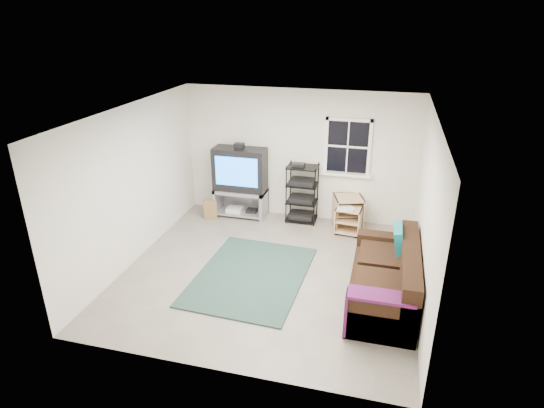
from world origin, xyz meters
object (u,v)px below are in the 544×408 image
(av_rack, at_px, (302,197))
(side_table_left, at_px, (347,210))
(side_table_right, at_px, (349,217))
(sofa, at_px, (386,281))
(tv_unit, at_px, (240,177))

(av_rack, height_order, side_table_left, av_rack)
(side_table_right, relative_size, sofa, 0.26)
(av_rack, bearing_deg, sofa, -54.43)
(side_table_right, xyz_separation_m, sofa, (0.75, -2.13, 0.03))
(tv_unit, relative_size, sofa, 0.75)
(tv_unit, relative_size, side_table_left, 2.32)
(tv_unit, height_order, side_table_right, tv_unit)
(tv_unit, bearing_deg, sofa, -38.30)
(sofa, bearing_deg, av_rack, 125.57)
(side_table_right, bearing_deg, tv_unit, 174.18)
(av_rack, relative_size, side_table_right, 2.21)
(sofa, bearing_deg, tv_unit, 141.70)
(av_rack, bearing_deg, side_table_left, -0.46)
(tv_unit, xyz_separation_m, side_table_right, (2.24, -0.23, -0.55))
(side_table_left, bearing_deg, av_rack, 179.54)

